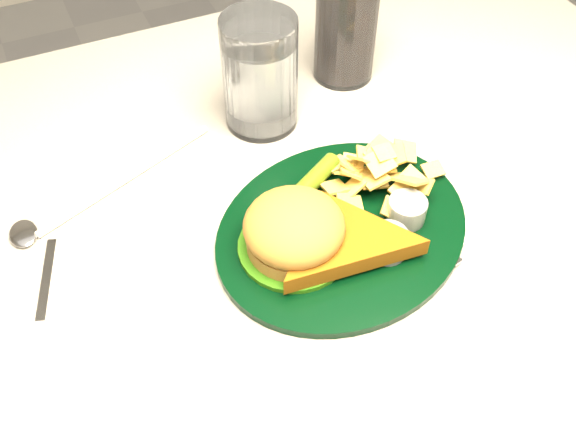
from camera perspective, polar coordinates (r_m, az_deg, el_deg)
name	(u,v)px	position (r m, az deg, el deg)	size (l,w,h in m)	color
table	(264,389)	(0.98, -2.16, -15.11)	(1.20, 0.80, 0.75)	#9B948C
dinner_plate	(344,211)	(0.64, 4.99, 0.43)	(0.28, 0.23, 0.06)	black
water_glass	(260,74)	(0.74, -2.49, 12.53)	(0.09, 0.09, 0.14)	white
cola_glass	(346,26)	(0.82, 5.18, 16.49)	(0.08, 0.08, 0.14)	black
fork_napkin	(411,224)	(0.67, 10.85, -0.71)	(0.11, 0.15, 0.01)	white
spoon	(46,277)	(0.66, -20.72, -5.11)	(0.04, 0.13, 0.01)	silver
wrapped_straw	(128,178)	(0.73, -14.03, 3.33)	(0.23, 0.08, 0.01)	white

